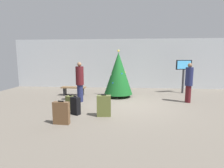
{
  "coord_description": "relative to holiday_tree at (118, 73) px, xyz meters",
  "views": [
    {
      "loc": [
        -0.14,
        -7.56,
        2.04
      ],
      "look_at": [
        -0.79,
        0.2,
        0.9
      ],
      "focal_mm": 28.21,
      "sensor_mm": 36.0,
      "label": 1
    }
  ],
  "objects": [
    {
      "name": "ground_plane",
      "position": [
        0.57,
        -1.68,
        -1.26
      ],
      "size": [
        16.0,
        16.0,
        0.0
      ],
      "primitive_type": "plane",
      "color": "#665E54"
    },
    {
      "name": "back_wall",
      "position": [
        0.57,
        2.98,
        0.41
      ],
      "size": [
        16.0,
        0.2,
        3.34
      ],
      "primitive_type": "cube",
      "color": "#B7BCC1",
      "rests_on": "ground_plane"
    },
    {
      "name": "holiday_tree",
      "position": [
        0.0,
        0.0,
        0.0
      ],
      "size": [
        1.49,
        1.49,
        2.48
      ],
      "color": "#4C3319",
      "rests_on": "ground_plane"
    },
    {
      "name": "flight_info_kiosk",
      "position": [
        3.74,
        1.3,
        0.13
      ],
      "size": [
        0.99,
        0.47,
        1.94
      ],
      "color": "#333338",
      "rests_on": "ground_plane"
    },
    {
      "name": "waiting_bench",
      "position": [
        -2.48,
        0.13,
        -0.91
      ],
      "size": [
        1.34,
        0.44,
        0.48
      ],
      "color": "brown",
      "rests_on": "ground_plane"
    },
    {
      "name": "traveller_0",
      "position": [
        3.29,
        -0.97,
        -0.29
      ],
      "size": [
        0.4,
        0.4,
        1.83
      ],
      "color": "#4C1419",
      "rests_on": "ground_plane"
    },
    {
      "name": "traveller_1",
      "position": [
        -1.75,
        -1.23,
        -0.28
      ],
      "size": [
        0.47,
        0.47,
        1.86
      ],
      "color": "#1E234C",
      "rests_on": "ground_plane"
    },
    {
      "name": "suitcase_0",
      "position": [
        -1.58,
        -4.11,
        -0.9
      ],
      "size": [
        0.52,
        0.2,
        0.75
      ],
      "color": "brown",
      "rests_on": "ground_plane"
    },
    {
      "name": "suitcase_1",
      "position": [
        -1.42,
        -3.14,
        -0.94
      ],
      "size": [
        0.4,
        0.36,
        0.69
      ],
      "color": "black",
      "rests_on": "ground_plane"
    },
    {
      "name": "suitcase_2",
      "position": [
        -1.78,
        -2.58,
        -0.98
      ],
      "size": [
        0.43,
        0.38,
        0.6
      ],
      "color": "#59602D",
      "rests_on": "ground_plane"
    },
    {
      "name": "suitcase_3",
      "position": [
        -0.36,
        -3.25,
        -0.88
      ],
      "size": [
        0.51,
        0.27,
        0.79
      ],
      "color": "#59602D",
      "rests_on": "ground_plane"
    }
  ]
}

